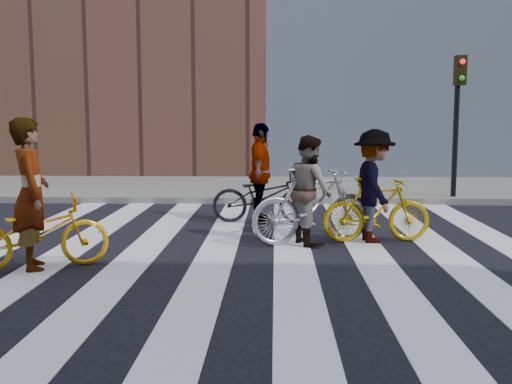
{
  "coord_description": "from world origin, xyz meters",
  "views": [
    {
      "loc": [
        0.29,
        -8.43,
        1.94
      ],
      "look_at": [
        0.01,
        0.3,
        0.86
      ],
      "focal_mm": 42.0,
      "sensor_mm": 36.0,
      "label": 1
    }
  ],
  "objects_px": {
    "bike_silver_mid": "(313,206)",
    "bike_dark_rear": "(263,197)",
    "rider_left": "(31,194)",
    "traffic_signal": "(458,103)",
    "rider_rear": "(260,173)",
    "bike_yellow_left": "(36,233)",
    "bike_yellow_right": "(377,210)",
    "rider_mid": "(310,190)",
    "rider_right": "(374,186)"
  },
  "relations": [
    {
      "from": "bike_silver_mid",
      "to": "rider_mid",
      "type": "xyz_separation_m",
      "value": [
        -0.05,
        0.0,
        0.25
      ]
    },
    {
      "from": "rider_mid",
      "to": "bike_yellow_left",
      "type": "bearing_deg",
      "value": 95.08
    },
    {
      "from": "bike_yellow_left",
      "to": "bike_silver_mid",
      "type": "xyz_separation_m",
      "value": [
        3.66,
        1.7,
        0.12
      ]
    },
    {
      "from": "bike_yellow_right",
      "to": "rider_right",
      "type": "xyz_separation_m",
      "value": [
        -0.05,
        0.0,
        0.38
      ]
    },
    {
      "from": "bike_yellow_right",
      "to": "traffic_signal",
      "type": "bearing_deg",
      "value": -35.43
    },
    {
      "from": "traffic_signal",
      "to": "rider_right",
      "type": "distance_m",
      "value": 5.3
    },
    {
      "from": "rider_left",
      "to": "bike_yellow_right",
      "type": "bearing_deg",
      "value": -93.09
    },
    {
      "from": "traffic_signal",
      "to": "rider_mid",
      "type": "xyz_separation_m",
      "value": [
        -3.58,
        -4.56,
        -1.43
      ]
    },
    {
      "from": "bike_yellow_right",
      "to": "rider_left",
      "type": "relative_size",
      "value": 0.87
    },
    {
      "from": "rider_left",
      "to": "rider_mid",
      "type": "relative_size",
      "value": 1.16
    },
    {
      "from": "bike_yellow_left",
      "to": "bike_silver_mid",
      "type": "bearing_deg",
      "value": -89.44
    },
    {
      "from": "bike_silver_mid",
      "to": "bike_yellow_right",
      "type": "height_order",
      "value": "bike_silver_mid"
    },
    {
      "from": "rider_left",
      "to": "rider_right",
      "type": "height_order",
      "value": "rider_left"
    },
    {
      "from": "bike_yellow_left",
      "to": "rider_left",
      "type": "distance_m",
      "value": 0.5
    },
    {
      "from": "traffic_signal",
      "to": "bike_yellow_left",
      "type": "xyz_separation_m",
      "value": [
        -7.18,
        -6.26,
        -1.8
      ]
    },
    {
      "from": "bike_yellow_left",
      "to": "rider_rear",
      "type": "relative_size",
      "value": 0.97
    },
    {
      "from": "bike_silver_mid",
      "to": "rider_rear",
      "type": "height_order",
      "value": "rider_rear"
    },
    {
      "from": "rider_mid",
      "to": "bike_yellow_right",
      "type": "bearing_deg",
      "value": -102.73
    },
    {
      "from": "rider_left",
      "to": "rider_right",
      "type": "distance_m",
      "value": 5.02
    },
    {
      "from": "bike_dark_rear",
      "to": "rider_right",
      "type": "bearing_deg",
      "value": -131.8
    },
    {
      "from": "rider_rear",
      "to": "bike_yellow_left",
      "type": "bearing_deg",
      "value": 143.72
    },
    {
      "from": "bike_yellow_right",
      "to": "rider_right",
      "type": "height_order",
      "value": "rider_right"
    },
    {
      "from": "bike_dark_rear",
      "to": "rider_left",
      "type": "xyz_separation_m",
      "value": [
        -2.9,
        -3.54,
        0.48
      ]
    },
    {
      "from": "traffic_signal",
      "to": "rider_mid",
      "type": "bearing_deg",
      "value": -128.12
    },
    {
      "from": "traffic_signal",
      "to": "rider_left",
      "type": "height_order",
      "value": "traffic_signal"
    },
    {
      "from": "rider_right",
      "to": "bike_yellow_right",
      "type": "bearing_deg",
      "value": -95.77
    },
    {
      "from": "rider_left",
      "to": "bike_dark_rear",
      "type": "bearing_deg",
      "value": -63.76
    },
    {
      "from": "bike_yellow_left",
      "to": "rider_rear",
      "type": "xyz_separation_m",
      "value": [
        2.8,
        3.54,
        0.45
      ]
    },
    {
      "from": "bike_yellow_left",
      "to": "bike_dark_rear",
      "type": "bearing_deg",
      "value": -63.27
    },
    {
      "from": "rider_right",
      "to": "rider_rear",
      "type": "height_order",
      "value": "rider_rear"
    },
    {
      "from": "bike_dark_rear",
      "to": "rider_left",
      "type": "distance_m",
      "value": 4.6
    },
    {
      "from": "bike_yellow_right",
      "to": "bike_dark_rear",
      "type": "distance_m",
      "value": 2.49
    },
    {
      "from": "traffic_signal",
      "to": "bike_dark_rear",
      "type": "xyz_separation_m",
      "value": [
        -4.33,
        -2.72,
        -1.78
      ]
    },
    {
      "from": "bike_silver_mid",
      "to": "bike_dark_rear",
      "type": "distance_m",
      "value": 2.01
    },
    {
      "from": "rider_mid",
      "to": "bike_dark_rear",
      "type": "bearing_deg",
      "value": 2.15
    },
    {
      "from": "bike_dark_rear",
      "to": "rider_right",
      "type": "xyz_separation_m",
      "value": [
        1.76,
        -1.7,
        0.39
      ]
    },
    {
      "from": "traffic_signal",
      "to": "bike_dark_rear",
      "type": "relative_size",
      "value": 1.76
    },
    {
      "from": "traffic_signal",
      "to": "rider_rear",
      "type": "distance_m",
      "value": 5.33
    },
    {
      "from": "bike_yellow_right",
      "to": "rider_mid",
      "type": "distance_m",
      "value": 1.12
    },
    {
      "from": "rider_mid",
      "to": "rider_right",
      "type": "xyz_separation_m",
      "value": [
        1.01,
        0.14,
        0.04
      ]
    },
    {
      "from": "rider_mid",
      "to": "rider_right",
      "type": "relative_size",
      "value": 0.95
    },
    {
      "from": "traffic_signal",
      "to": "bike_yellow_left",
      "type": "bearing_deg",
      "value": -138.93
    },
    {
      "from": "bike_silver_mid",
      "to": "rider_left",
      "type": "bearing_deg",
      "value": 94.48
    },
    {
      "from": "traffic_signal",
      "to": "rider_right",
      "type": "relative_size",
      "value": 1.87
    },
    {
      "from": "bike_yellow_left",
      "to": "bike_silver_mid",
      "type": "relative_size",
      "value": 0.91
    },
    {
      "from": "rider_left",
      "to": "traffic_signal",
      "type": "bearing_deg",
      "value": -73.52
    },
    {
      "from": "traffic_signal",
      "to": "bike_yellow_left",
      "type": "relative_size",
      "value": 1.84
    },
    {
      "from": "bike_silver_mid",
      "to": "rider_rear",
      "type": "bearing_deg",
      "value": 4.77
    },
    {
      "from": "bike_dark_rear",
      "to": "traffic_signal",
      "type": "bearing_deg",
      "value": -55.75
    },
    {
      "from": "bike_yellow_right",
      "to": "rider_left",
      "type": "distance_m",
      "value": 5.08
    }
  ]
}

